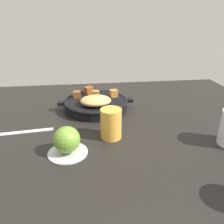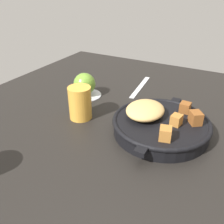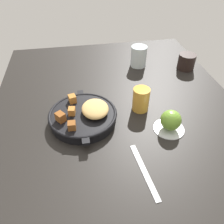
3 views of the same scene
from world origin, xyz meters
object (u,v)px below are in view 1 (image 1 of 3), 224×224
(cast_iron_skillet, at_px, (96,103))
(red_apple, at_px, (67,140))
(juice_glass_amber, at_px, (111,124))
(butter_knife, at_px, (20,132))

(cast_iron_skillet, xyz_separation_m, red_apple, (0.09, 0.29, 0.02))
(cast_iron_skillet, relative_size, juice_glass_amber, 3.15)
(cast_iron_skillet, relative_size, red_apple, 4.03)
(red_apple, bearing_deg, butter_knife, -41.06)
(juice_glass_amber, bearing_deg, red_apple, 29.23)
(butter_knife, bearing_deg, cast_iron_skillet, -154.11)
(cast_iron_skillet, height_order, red_apple, red_apple)
(red_apple, height_order, juice_glass_amber, juice_glass_amber)
(cast_iron_skillet, distance_m, red_apple, 0.30)
(red_apple, distance_m, butter_knife, 0.21)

